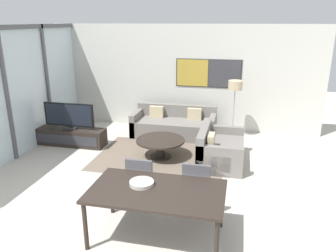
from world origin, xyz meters
TOP-DOWN VIEW (x-y plane):
  - wall_back at (0.02, 5.95)m, footprint 7.33×0.09m
  - window_wall_left at (-3.16, 2.97)m, footprint 0.07×5.95m
  - area_rug at (-0.06, 3.73)m, footprint 2.80×2.06m
  - tv_console at (-2.36, 4.00)m, footprint 1.69×0.47m
  - television at (-2.36, 4.00)m, footprint 1.25×0.20m
  - sofa_main at (-0.06, 5.25)m, footprint 2.13×0.91m
  - sofa_side at (1.18, 3.75)m, footprint 0.91×1.44m
  - coffee_table at (-0.06, 3.73)m, footprint 1.06×1.06m
  - dining_table at (0.57, 1.00)m, footprint 1.80×1.01m
  - dining_chair_left at (0.13, 1.73)m, footprint 0.46×0.46m
  - dining_chair_centre at (1.01, 1.75)m, footprint 0.46×0.46m
  - fruit_bowl at (0.33, 1.09)m, footprint 0.34×0.34m
  - floor_lamp at (1.44, 5.32)m, footprint 0.35×0.35m

SIDE VIEW (x-z plane):
  - area_rug at x=-0.06m, z-range 0.00..0.01m
  - tv_console at x=-2.36m, z-range 0.00..0.41m
  - sofa_main at x=-0.06m, z-range -0.11..0.64m
  - sofa_side at x=1.18m, z-range -0.11..0.64m
  - coffee_table at x=-0.06m, z-range 0.10..0.52m
  - dining_chair_left at x=0.13m, z-range 0.05..0.92m
  - dining_chair_centre at x=1.01m, z-range 0.05..0.92m
  - dining_table at x=0.57m, z-range 0.30..1.04m
  - television at x=-2.36m, z-range 0.41..1.04m
  - fruit_bowl at x=0.33m, z-range 0.74..0.79m
  - floor_lamp at x=1.44m, z-range 0.52..2.01m
  - wall_back at x=0.02m, z-range 0.01..2.81m
  - window_wall_left at x=-3.16m, z-range 0.13..2.93m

